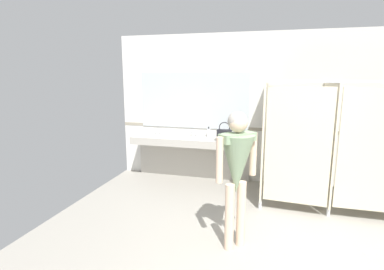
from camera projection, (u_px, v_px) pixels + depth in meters
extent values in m
cube|color=silver|center=(298.00, 110.00, 5.62)|extent=(7.08, 0.12, 2.87)
cube|color=#9E937F|center=(297.00, 131.00, 5.63)|extent=(7.08, 0.01, 0.06)
cube|color=#B2ADA3|center=(190.00, 141.00, 5.91)|extent=(2.31, 0.56, 0.14)
cube|color=#B2ADA3|center=(193.00, 159.00, 6.22)|extent=(2.31, 0.08, 0.74)
cube|color=#ADADA8|center=(153.00, 138.00, 6.07)|extent=(0.42, 0.31, 0.11)
cylinder|color=silver|center=(157.00, 131.00, 6.26)|extent=(0.04, 0.04, 0.11)
cylinder|color=silver|center=(156.00, 130.00, 6.20)|extent=(0.03, 0.11, 0.03)
sphere|color=silver|center=(160.00, 133.00, 6.26)|extent=(0.04, 0.04, 0.04)
cube|color=#ADADA8|center=(189.00, 140.00, 5.88)|extent=(0.42, 0.31, 0.11)
cylinder|color=silver|center=(192.00, 133.00, 6.06)|extent=(0.04, 0.04, 0.11)
cylinder|color=silver|center=(192.00, 131.00, 6.00)|extent=(0.03, 0.11, 0.03)
sphere|color=silver|center=(196.00, 134.00, 6.06)|extent=(0.04, 0.04, 0.04)
cube|color=#ADADA8|center=(229.00, 143.00, 5.68)|extent=(0.42, 0.31, 0.11)
cylinder|color=silver|center=(230.00, 135.00, 5.87)|extent=(0.04, 0.04, 0.11)
cylinder|color=silver|center=(230.00, 133.00, 5.81)|extent=(0.03, 0.11, 0.03)
sphere|color=silver|center=(234.00, 136.00, 5.86)|extent=(0.04, 0.04, 0.04)
cube|color=silver|center=(194.00, 100.00, 6.03)|extent=(2.21, 0.02, 1.11)
cube|color=beige|center=(264.00, 137.00, 5.13)|extent=(0.03, 1.33, 1.85)
cylinder|color=silver|center=(260.00, 205.00, 4.75)|extent=(0.05, 0.05, 0.12)
cube|color=beige|center=(327.00, 140.00, 4.88)|extent=(0.03, 1.33, 1.85)
cylinder|color=silver|center=(328.00, 212.00, 4.50)|extent=(0.05, 0.05, 0.12)
cube|color=beige|center=(298.00, 147.00, 4.41)|extent=(0.92, 0.10, 1.75)
cube|color=beige|center=(374.00, 151.00, 4.15)|extent=(0.92, 0.03, 1.75)
cube|color=#B7BABF|center=(382.00, 82.00, 3.97)|extent=(3.06, 0.04, 0.04)
cylinder|color=beige|center=(241.00, 214.00, 3.67)|extent=(0.11, 0.11, 0.82)
cylinder|color=beige|center=(229.00, 217.00, 3.58)|extent=(0.11, 0.11, 0.82)
cone|color=gray|center=(237.00, 164.00, 3.50)|extent=(0.57, 0.57, 0.70)
cube|color=gray|center=(238.00, 137.00, 3.44)|extent=(0.42, 0.43, 0.10)
cylinder|color=beige|center=(253.00, 154.00, 3.62)|extent=(0.08, 0.08, 0.52)
cylinder|color=beige|center=(219.00, 160.00, 3.36)|extent=(0.08, 0.08, 0.52)
sphere|color=beige|center=(238.00, 123.00, 3.41)|extent=(0.22, 0.22, 0.22)
sphere|color=#A59E93|center=(237.00, 121.00, 3.41)|extent=(0.23, 0.23, 0.23)
cube|color=black|center=(224.00, 135.00, 5.56)|extent=(0.27, 0.13, 0.22)
torus|color=black|center=(224.00, 127.00, 5.53)|extent=(0.20, 0.02, 0.20)
cylinder|color=white|center=(209.00, 133.00, 5.95)|extent=(0.07, 0.07, 0.17)
cylinder|color=black|center=(209.00, 128.00, 5.93)|extent=(0.03, 0.03, 0.04)
cylinder|color=#B7BABF|center=(369.00, 252.00, 3.59)|extent=(0.14, 0.14, 0.01)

